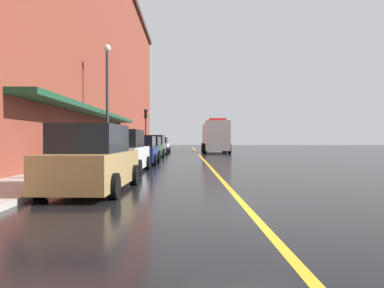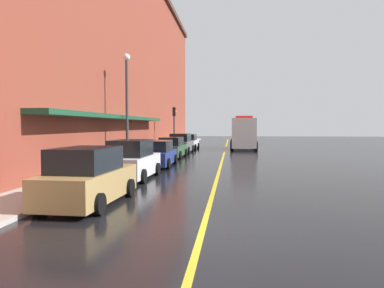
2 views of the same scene
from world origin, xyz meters
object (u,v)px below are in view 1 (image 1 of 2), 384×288
(parked_car_3, at_px, (149,148))
(parking_meter_1, at_px, (121,145))
(parking_meter_3, at_px, (65,151))
(box_truck, at_px, (215,137))
(parked_car_2, at_px, (140,151))
(traffic_light_near, at_px, (146,122))
(parking_meter_2, at_px, (80,149))
(parked_car_4, at_px, (155,146))
(street_lamp_left, at_px, (107,90))
(parked_car_5, at_px, (160,146))
(parked_car_1, at_px, (123,153))
(parked_car_0, at_px, (93,161))
(parking_meter_0, at_px, (145,143))

(parked_car_3, bearing_deg, parking_meter_1, 165.54)
(parking_meter_3, bearing_deg, box_truck, 75.00)
(parked_car_3, relative_size, box_truck, 0.52)
(parked_car_2, relative_size, traffic_light_near, 1.10)
(parked_car_2, relative_size, parking_meter_2, 3.57)
(traffic_light_near, bearing_deg, parked_car_4, -73.03)
(parked_car_2, xyz_separation_m, parked_car_4, (-0.08, 11.69, 0.08))
(traffic_light_near, bearing_deg, parking_meter_3, -90.14)
(street_lamp_left, bearing_deg, parking_meter_3, -86.43)
(parked_car_2, xyz_separation_m, parked_car_5, (0.03, 16.85, 0.01))
(parked_car_1, bearing_deg, parked_car_2, 0.89)
(parking_meter_3, bearing_deg, street_lamp_left, 93.57)
(parked_car_4, xyz_separation_m, parked_car_5, (0.11, 5.16, -0.07))
(parked_car_2, bearing_deg, parked_car_5, -0.61)
(parked_car_0, bearing_deg, parking_meter_0, 5.36)
(parked_car_2, xyz_separation_m, parked_car_3, (-0.06, 6.29, 0.00))
(parking_meter_2, xyz_separation_m, parking_meter_3, (0.00, -1.72, 0.00))
(parked_car_4, bearing_deg, parked_car_1, -177.78)
(parked_car_5, xyz_separation_m, parking_meter_0, (-1.44, -1.34, 0.29))
(parked_car_3, height_order, parking_meter_0, parked_car_3)
(parked_car_0, height_order, parked_car_3, parked_car_0)
(parked_car_1, relative_size, parked_car_4, 1.00)
(parked_car_4, height_order, parking_meter_2, parked_car_4)
(parked_car_1, relative_size, parked_car_2, 0.94)
(parking_meter_0, distance_m, parking_meter_2, 22.92)
(parked_car_4, xyz_separation_m, parking_meter_0, (-1.33, 3.83, 0.22))
(parking_meter_2, bearing_deg, parked_car_2, 79.26)
(street_lamp_left, bearing_deg, box_truck, 65.83)
(parked_car_1, xyz_separation_m, parking_meter_2, (-1.32, -1.91, 0.19))
(parked_car_1, height_order, parking_meter_3, parked_car_1)
(parked_car_0, relative_size, parking_meter_1, 3.45)
(parked_car_5, distance_m, traffic_light_near, 2.94)
(parked_car_5, height_order, parking_meter_3, parked_car_5)
(parking_meter_0, distance_m, parking_meter_1, 13.81)
(parked_car_2, height_order, street_lamp_left, street_lamp_left)
(parking_meter_1, height_order, street_lamp_left, street_lamp_left)
(parking_meter_1, bearing_deg, parked_car_2, -50.38)
(parked_car_3, distance_m, traffic_light_near, 9.92)
(parking_meter_1, relative_size, street_lamp_left, 0.19)
(parked_car_4, distance_m, parking_meter_2, 19.14)
(parking_meter_1, relative_size, parking_meter_3, 1.00)
(parked_car_0, height_order, parking_meter_2, parked_car_0)
(parked_car_1, relative_size, parking_meter_1, 3.34)
(parked_car_3, xyz_separation_m, parked_car_5, (0.09, 10.56, 0.00))
(parked_car_2, xyz_separation_m, street_lamp_left, (-2.00, 0.48, 3.63))
(traffic_light_near, bearing_deg, parked_car_0, -87.03)
(parked_car_4, bearing_deg, parked_car_3, -177.55)
(parking_meter_0, relative_size, parking_meter_2, 1.00)
(parking_meter_1, xyz_separation_m, parking_meter_3, (0.00, -10.82, 0.00))
(parking_meter_3, bearing_deg, parking_meter_1, 90.00)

